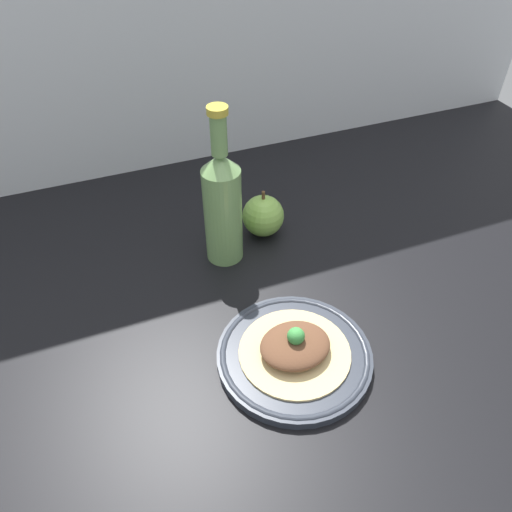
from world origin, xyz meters
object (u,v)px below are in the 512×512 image
plated_food (295,347)px  cider_bottle (222,204)px  plate (294,355)px  apple (263,216)px

plated_food → cider_bottle: bearing=94.6°
plated_food → plate: bearing=180.0°
plate → plated_food: size_ratio=1.39×
plate → apple: bearing=76.9°
plated_food → cider_bottle: (-2.12, 26.50, 8.73)cm
plated_food → apple: apple is taller
cider_bottle → apple: cider_bottle is taller
plate → plated_food: 1.97cm
plate → cider_bottle: cider_bottle is taller
plated_food → apple: (7.01, 30.20, 1.16)cm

